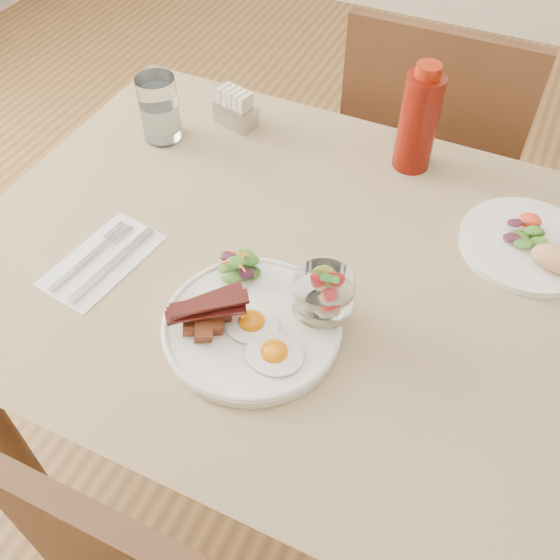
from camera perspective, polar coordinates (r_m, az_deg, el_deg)
The scene contains 13 objects.
table at distance 1.12m, azimuth 5.46°, elevation -2.60°, with size 1.33×0.88×0.75m.
chair_far at distance 1.69m, azimuth 13.46°, elevation 10.56°, with size 0.42×0.42×0.93m.
main_plate at distance 0.97m, azimuth -2.57°, elevation -4.29°, with size 0.28×0.28×0.02m, color white.
fried_eggs at distance 0.94m, azimuth -1.58°, elevation -5.25°, with size 0.15×0.12×0.02m.
bacon_potato_pile at distance 0.95m, azimuth -6.74°, elevation -3.17°, with size 0.12×0.11×0.06m.
side_salad at distance 1.02m, azimuth -3.77°, elevation 1.22°, with size 0.08×0.08×0.04m.
fruit_cup at distance 0.94m, azimuth 3.98°, elevation -1.25°, with size 0.10×0.10×0.10m.
second_plate at distance 1.16m, azimuth 22.43°, elevation 2.78°, with size 0.24×0.24×0.06m.
ketchup_bottle at distance 1.23m, azimuth 12.56°, elevation 14.02°, with size 0.09×0.09×0.22m.
hot_sauce_bottle at distance 1.27m, azimuth 13.08°, elevation 12.82°, with size 0.04×0.04×0.13m.
sugar_caddy at distance 1.36m, azimuth -4.07°, elevation 15.25°, with size 0.10×0.07×0.08m.
water_glass at distance 1.33m, azimuth -10.92°, elevation 14.84°, with size 0.08×0.08×0.14m.
napkin_cutlery at distance 1.11m, azimuth -15.90°, elevation 1.72°, with size 0.14×0.22×0.01m.
Camera 1 is at (0.20, -0.68, 1.54)m, focal length 40.00 mm.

